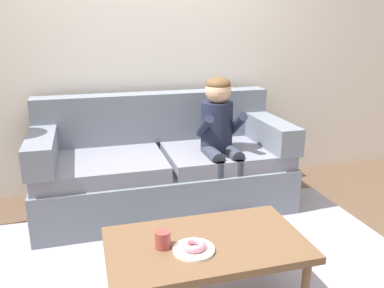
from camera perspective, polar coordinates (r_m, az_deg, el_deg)
name	(u,v)px	position (r m, az deg, el deg)	size (l,w,h in m)	color
ground	(197,256)	(2.77, 0.73, -15.80)	(10.00, 10.00, 0.00)	brown
wall_back	(154,36)	(3.70, -5.53, 15.31)	(8.00, 0.10, 2.80)	silver
area_rug	(208,277)	(2.57, 2.39, -18.58)	(2.74, 2.08, 0.01)	#9993A3
couch	(163,167)	(3.35, -4.24, -3.40)	(2.06, 0.90, 0.92)	slate
coffee_table	(206,248)	(2.13, 2.05, -14.83)	(1.03, 0.59, 0.42)	brown
person_child	(220,132)	(3.17, 4.03, 1.73)	(0.34, 0.58, 1.10)	#1E2338
plate	(194,250)	(2.03, 0.26, -15.00)	(0.21, 0.21, 0.01)	white
donut	(194,245)	(2.02, 0.26, -14.40)	(0.12, 0.12, 0.04)	pink
mug	(163,239)	(2.04, -4.23, -13.57)	(0.08, 0.08, 0.09)	#993D38
toy_controller	(130,251)	(2.80, -8.92, -15.07)	(0.23, 0.09, 0.05)	#339E56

